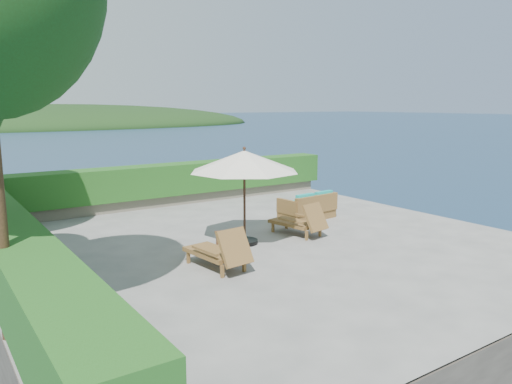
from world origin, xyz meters
TOP-DOWN VIEW (x-y plane):
  - ground at (0.00, 0.00)m, footprint 12.00×12.00m
  - foundation at (0.00, 0.00)m, footprint 12.00×12.00m
  - ocean at (0.00, 0.00)m, footprint 600.00×600.00m
  - offshore_island at (25.00, 140.00)m, footprint 126.00×57.60m
  - planter_wall_far at (0.00, 5.60)m, footprint 12.00×0.60m
  - planter_wall_left at (-5.60, 0.00)m, footprint 0.60×12.00m
  - hedge_far at (0.00, 5.60)m, footprint 12.40×0.90m
  - hedge_left at (-5.60, 0.00)m, footprint 0.90×12.40m
  - patio_umbrella at (-0.45, 0.19)m, footprint 3.04×3.04m
  - lounge_left at (-1.88, -1.09)m, footprint 0.83×1.65m
  - lounge_right at (1.15, 0.05)m, footprint 0.89×1.62m
  - side_table at (-1.15, -0.12)m, footprint 0.52×0.52m
  - wicker_loveseat at (2.51, 1.33)m, footprint 1.74×1.00m

SIDE VIEW (x-z plane):
  - offshore_island at x=25.00m, z-range -9.30..3.30m
  - ocean at x=0.00m, z-range -3.00..-3.00m
  - foundation at x=0.00m, z-range -3.05..-0.05m
  - ground at x=0.00m, z-range 0.00..0.00m
  - planter_wall_far at x=0.00m, z-range 0.00..0.36m
  - planter_wall_left at x=-5.60m, z-range 0.00..0.36m
  - wicker_loveseat at x=2.51m, z-range -0.09..0.73m
  - lounge_right at x=1.15m, z-range -0.07..0.81m
  - side_table at x=-1.15m, z-range 0.15..0.60m
  - lounge_left at x=-1.88m, z-range -0.07..0.84m
  - hedge_far at x=0.00m, z-range 0.35..1.35m
  - hedge_left at x=-5.60m, z-range 0.35..1.35m
  - patio_umbrella at x=-0.45m, z-range 0.81..3.14m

